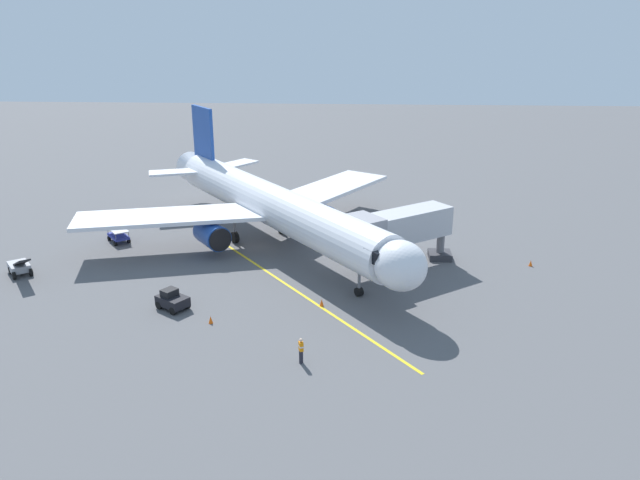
{
  "coord_description": "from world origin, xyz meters",
  "views": [
    {
      "loc": [
        -8.86,
        54.88,
        20.07
      ],
      "look_at": [
        -5.97,
        6.57,
        3.0
      ],
      "focal_mm": 34.54,
      "sensor_mm": 36.0,
      "label": 1
    }
  ],
  "objects_px": {
    "safety_cone_nose_left": "(211,320)",
    "safety_cone_nose_right": "(531,263)",
    "baggage_cart_rear_apron": "(118,235)",
    "safety_cone_wing_port": "(322,303)",
    "tug_portside": "(172,300)",
    "tug_starboard_side": "(329,186)",
    "ground_crew_marshaller": "(301,350)",
    "jet_bridge": "(393,230)",
    "airplane": "(271,205)",
    "belt_loader_near_nose": "(20,267)"
  },
  "relations": [
    {
      "from": "safety_cone_nose_left",
      "to": "safety_cone_nose_right",
      "type": "xyz_separation_m",
      "value": [
        -25.5,
        -12.44,
        0.0
      ]
    },
    {
      "from": "baggage_cart_rear_apron",
      "to": "safety_cone_wing_port",
      "type": "relative_size",
      "value": 5.28
    },
    {
      "from": "baggage_cart_rear_apron",
      "to": "safety_cone_nose_right",
      "type": "relative_size",
      "value": 5.28
    },
    {
      "from": "tug_portside",
      "to": "tug_starboard_side",
      "type": "xyz_separation_m",
      "value": [
        -10.03,
        -34.3,
        0.0
      ]
    },
    {
      "from": "ground_crew_marshaller",
      "to": "jet_bridge",
      "type": "bearing_deg",
      "value": -112.41
    },
    {
      "from": "ground_crew_marshaller",
      "to": "safety_cone_nose_left",
      "type": "height_order",
      "value": "ground_crew_marshaller"
    },
    {
      "from": "safety_cone_nose_right",
      "to": "safety_cone_wing_port",
      "type": "relative_size",
      "value": 1.0
    },
    {
      "from": "airplane",
      "to": "belt_loader_near_nose",
      "type": "xyz_separation_m",
      "value": [
        20.31,
        8.42,
        -3.29
      ]
    },
    {
      "from": "ground_crew_marshaller",
      "to": "baggage_cart_rear_apron",
      "type": "height_order",
      "value": "ground_crew_marshaller"
    },
    {
      "from": "safety_cone_nose_left",
      "to": "baggage_cart_rear_apron",
      "type": "bearing_deg",
      "value": -52.16
    },
    {
      "from": "ground_crew_marshaller",
      "to": "tug_portside",
      "type": "distance_m",
      "value": 12.51
    },
    {
      "from": "airplane",
      "to": "ground_crew_marshaller",
      "type": "distance_m",
      "value": 22.05
    },
    {
      "from": "tug_portside",
      "to": "safety_cone_nose_left",
      "type": "bearing_deg",
      "value": 146.99
    },
    {
      "from": "jet_bridge",
      "to": "belt_loader_near_nose",
      "type": "distance_m",
      "value": 31.63
    },
    {
      "from": "ground_crew_marshaller",
      "to": "safety_cone_nose_right",
      "type": "distance_m",
      "value": 25.52
    },
    {
      "from": "belt_loader_near_nose",
      "to": "tug_portside",
      "type": "xyz_separation_m",
      "value": [
        -14.73,
        5.72,
        -0.01
      ]
    },
    {
      "from": "tug_portside",
      "to": "tug_starboard_side",
      "type": "distance_m",
      "value": 35.73
    },
    {
      "from": "airplane",
      "to": "tug_starboard_side",
      "type": "bearing_deg",
      "value": -102.45
    },
    {
      "from": "safety_cone_nose_left",
      "to": "safety_cone_nose_right",
      "type": "height_order",
      "value": "same"
    },
    {
      "from": "jet_bridge",
      "to": "safety_cone_nose_left",
      "type": "height_order",
      "value": "jet_bridge"
    },
    {
      "from": "jet_bridge",
      "to": "safety_cone_nose_right",
      "type": "height_order",
      "value": "jet_bridge"
    },
    {
      "from": "baggage_cart_rear_apron",
      "to": "safety_cone_nose_right",
      "type": "distance_m",
      "value": 38.58
    },
    {
      "from": "jet_bridge",
      "to": "ground_crew_marshaller",
      "type": "bearing_deg",
      "value": 67.59
    },
    {
      "from": "jet_bridge",
      "to": "safety_cone_nose_right",
      "type": "relative_size",
      "value": 18.69
    },
    {
      "from": "belt_loader_near_nose",
      "to": "tug_portside",
      "type": "distance_m",
      "value": 15.8
    },
    {
      "from": "safety_cone_wing_port",
      "to": "safety_cone_nose_right",
      "type": "bearing_deg",
      "value": -152.81
    },
    {
      "from": "ground_crew_marshaller",
      "to": "safety_cone_wing_port",
      "type": "relative_size",
      "value": 3.11
    },
    {
      "from": "tug_starboard_side",
      "to": "safety_cone_nose_left",
      "type": "height_order",
      "value": "tug_starboard_side"
    },
    {
      "from": "baggage_cart_rear_apron",
      "to": "safety_cone_wing_port",
      "type": "distance_m",
      "value": 24.47
    },
    {
      "from": "safety_cone_nose_left",
      "to": "safety_cone_nose_right",
      "type": "relative_size",
      "value": 1.0
    },
    {
      "from": "airplane",
      "to": "ground_crew_marshaller",
      "type": "relative_size",
      "value": 20.25
    },
    {
      "from": "jet_bridge",
      "to": "tug_starboard_side",
      "type": "bearing_deg",
      "value": -75.71
    },
    {
      "from": "tug_starboard_side",
      "to": "baggage_cart_rear_apron",
      "type": "distance_m",
      "value": 27.89
    },
    {
      "from": "tug_starboard_side",
      "to": "safety_cone_wing_port",
      "type": "distance_m",
      "value": 33.21
    },
    {
      "from": "baggage_cart_rear_apron",
      "to": "ground_crew_marshaller",
      "type": "bearing_deg",
      "value": 132.48
    },
    {
      "from": "belt_loader_near_nose",
      "to": "safety_cone_wing_port",
      "type": "distance_m",
      "value": 26.2
    },
    {
      "from": "airplane",
      "to": "safety_cone_wing_port",
      "type": "relative_size",
      "value": 62.97
    },
    {
      "from": "tug_starboard_side",
      "to": "baggage_cart_rear_apron",
      "type": "bearing_deg",
      "value": 45.57
    },
    {
      "from": "tug_starboard_side",
      "to": "safety_cone_wing_port",
      "type": "xyz_separation_m",
      "value": [
        -1.03,
        33.19,
        -0.43
      ]
    },
    {
      "from": "tug_portside",
      "to": "safety_cone_nose_right",
      "type": "bearing_deg",
      "value": -160.44
    },
    {
      "from": "tug_starboard_side",
      "to": "baggage_cart_rear_apron",
      "type": "xyz_separation_m",
      "value": [
        19.53,
        19.92,
        -0.05
      ]
    },
    {
      "from": "jet_bridge",
      "to": "safety_cone_nose_right",
      "type": "xyz_separation_m",
      "value": [
        -12.22,
        -1.93,
        -3.49
      ]
    },
    {
      "from": "belt_loader_near_nose",
      "to": "baggage_cart_rear_apron",
      "type": "distance_m",
      "value": 10.12
    },
    {
      "from": "airplane",
      "to": "safety_cone_nose_right",
      "type": "relative_size",
      "value": 62.97
    },
    {
      "from": "belt_loader_near_nose",
      "to": "safety_cone_nose_left",
      "type": "xyz_separation_m",
      "value": [
        -18.1,
        7.9,
        -0.44
      ]
    },
    {
      "from": "jet_bridge",
      "to": "baggage_cart_rear_apron",
      "type": "bearing_deg",
      "value": -13.02
    },
    {
      "from": "belt_loader_near_nose",
      "to": "baggage_cart_rear_apron",
      "type": "height_order",
      "value": "belt_loader_near_nose"
    },
    {
      "from": "belt_loader_near_nose",
      "to": "safety_cone_nose_left",
      "type": "bearing_deg",
      "value": 156.41
    },
    {
      "from": "safety_cone_nose_right",
      "to": "baggage_cart_rear_apron",
      "type": "bearing_deg",
      "value": -6.13
    },
    {
      "from": "tug_starboard_side",
      "to": "safety_cone_nose_right",
      "type": "distance_m",
      "value": 30.54
    }
  ]
}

